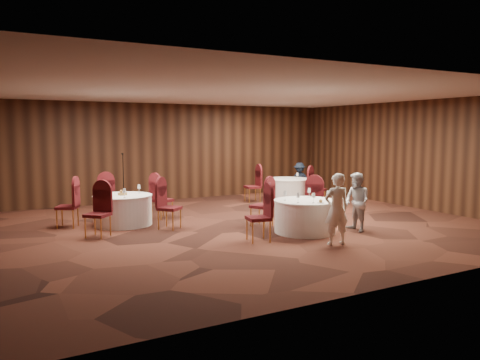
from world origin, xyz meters
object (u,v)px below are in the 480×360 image
table_left (123,210)px  woman_b (357,202)px  man_c (300,180)px  table_right (288,190)px  woman_a (336,209)px  table_main (305,216)px  mic_stand (124,193)px

table_left → woman_b: 5.61m
man_c → table_right: bearing=-93.4°
woman_b → man_c: 5.73m
table_left → table_right: (5.80, 1.34, 0.00)m
woman_a → woman_b: woman_a is taller
table_main → table_left: bearing=140.6°
table_left → man_c: bearing=16.6°
woman_a → table_right: bearing=-103.4°
table_left → table_main: bearing=-39.4°
table_left → woman_b: woman_b is taller
table_main → table_right: size_ratio=0.99×
table_left → mic_stand: size_ratio=0.86×
table_main → woman_b: bearing=-22.4°
table_right → woman_b: (-1.26, -4.62, 0.30)m
table_main → woman_a: size_ratio=0.97×
table_left → man_c: 7.04m
mic_stand → woman_b: size_ratio=1.23×
table_main → man_c: size_ratio=1.17×
mic_stand → woman_a: size_ratio=1.14×
mic_stand → man_c: 6.14m
table_main → woman_a: woman_a is taller
woman_a → man_c: size_ratio=1.22×
mic_stand → woman_b: 6.79m
table_left → table_right: size_ratio=1.00×
woman_a → man_c: bearing=-108.0°
table_main → woman_a: bearing=-96.3°
table_main → mic_stand: (-2.82, 5.08, 0.11)m
mic_stand → man_c: (6.13, -0.25, 0.11)m
mic_stand → woman_a: 6.87m
table_main → mic_stand: bearing=119.0°
woman_a → woman_b: (1.26, 0.78, -0.05)m
table_left → man_c: size_ratio=1.19×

